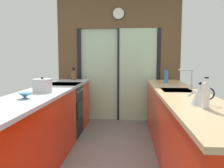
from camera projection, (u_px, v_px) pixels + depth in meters
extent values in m
cube|color=slate|center=(113.00, 151.00, 3.47)|extent=(5.04, 7.60, 0.02)
cube|color=brown|center=(119.00, 12.00, 5.01)|extent=(2.64, 0.08, 0.70)
cube|color=#B2D1AD|center=(99.00, 75.00, 5.20)|extent=(0.80, 0.02, 2.00)
cube|color=#B2D1AD|center=(138.00, 75.00, 5.10)|extent=(0.80, 0.02, 2.00)
cube|color=black|center=(80.00, 75.00, 5.21)|extent=(0.08, 0.10, 2.00)
cube|color=black|center=(158.00, 75.00, 5.09)|extent=(0.08, 0.10, 2.00)
cube|color=black|center=(118.00, 75.00, 5.15)|extent=(0.04, 0.10, 2.00)
cube|color=brown|center=(69.00, 75.00, 5.23)|extent=(0.42, 0.08, 2.00)
cube|color=brown|center=(170.00, 75.00, 5.07)|extent=(0.42, 0.08, 2.00)
cylinder|color=white|center=(118.00, 13.00, 4.95)|extent=(0.23, 0.03, 0.23)
torus|color=black|center=(118.00, 13.00, 4.95)|extent=(0.25, 0.02, 0.25)
cube|color=red|center=(24.00, 142.00, 2.57)|extent=(0.58, 2.55, 0.88)
cube|color=red|center=(72.00, 104.00, 4.75)|extent=(0.58, 0.65, 0.88)
cube|color=#BCBCC1|center=(43.00, 93.00, 3.14)|extent=(0.62, 3.80, 0.04)
cube|color=red|center=(181.00, 129.00, 3.06)|extent=(0.58, 3.80, 0.88)
cube|color=tan|center=(182.00, 94.00, 3.01)|extent=(0.62, 3.80, 0.04)
cube|color=#B7BABC|center=(177.00, 92.00, 3.26)|extent=(0.40, 0.48, 0.05)
cylinder|color=#B7BABC|center=(192.00, 80.00, 3.23)|extent=(0.02, 0.02, 0.29)
cylinder|color=#B7BABC|center=(185.00, 70.00, 3.22)|extent=(0.18, 0.02, 0.02)
cube|color=black|center=(64.00, 111.00, 4.13)|extent=(0.58, 0.60, 0.88)
cube|color=black|center=(80.00, 109.00, 4.11)|extent=(0.01, 0.48, 0.28)
cube|color=black|center=(63.00, 85.00, 4.08)|extent=(0.58, 0.60, 0.03)
cylinder|color=#B7BABC|center=(78.00, 92.00, 3.89)|extent=(0.02, 0.04, 0.04)
cylinder|color=#B7BABC|center=(80.00, 91.00, 4.07)|extent=(0.02, 0.04, 0.04)
cylinder|color=#B7BABC|center=(82.00, 89.00, 4.25)|extent=(0.02, 0.04, 0.04)
cylinder|color=teal|center=(25.00, 98.00, 2.54)|extent=(0.07, 0.07, 0.01)
cone|color=teal|center=(25.00, 95.00, 2.54)|extent=(0.15, 0.15, 0.06)
cube|color=brown|center=(74.00, 75.00, 4.78)|extent=(0.08, 0.14, 0.20)
cylinder|color=black|center=(73.00, 69.00, 4.77)|extent=(0.02, 0.02, 0.08)
cylinder|color=black|center=(74.00, 69.00, 4.77)|extent=(0.02, 0.02, 0.06)
cylinder|color=black|center=(75.00, 70.00, 4.77)|extent=(0.02, 0.02, 0.06)
cylinder|color=#B7BABC|center=(42.00, 86.00, 3.05)|extent=(0.25, 0.25, 0.16)
cylinder|color=#B7BABC|center=(42.00, 79.00, 3.04)|extent=(0.26, 0.26, 0.01)
sphere|color=black|center=(42.00, 78.00, 3.04)|extent=(0.03, 0.03, 0.03)
cone|color=#B7BABC|center=(200.00, 95.00, 2.19)|extent=(0.16, 0.16, 0.19)
sphere|color=black|center=(200.00, 83.00, 2.18)|extent=(0.03, 0.03, 0.03)
cylinder|color=#B7BABC|center=(192.00, 94.00, 2.20)|extent=(0.08, 0.02, 0.07)
torus|color=black|center=(208.00, 94.00, 2.19)|extent=(0.12, 0.01, 0.12)
cylinder|color=silver|center=(206.00, 96.00, 2.02)|extent=(0.06, 0.06, 0.22)
cylinder|color=silver|center=(207.00, 81.00, 2.01)|extent=(0.03, 0.03, 0.04)
cylinder|color=black|center=(207.00, 78.00, 2.00)|extent=(0.04, 0.04, 0.01)
cylinder|color=#286BB7|center=(166.00, 77.00, 4.17)|extent=(0.06, 0.06, 0.21)
cylinder|color=#286BB7|center=(166.00, 70.00, 4.16)|extent=(0.03, 0.03, 0.04)
cylinder|color=black|center=(166.00, 68.00, 4.16)|extent=(0.04, 0.04, 0.01)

